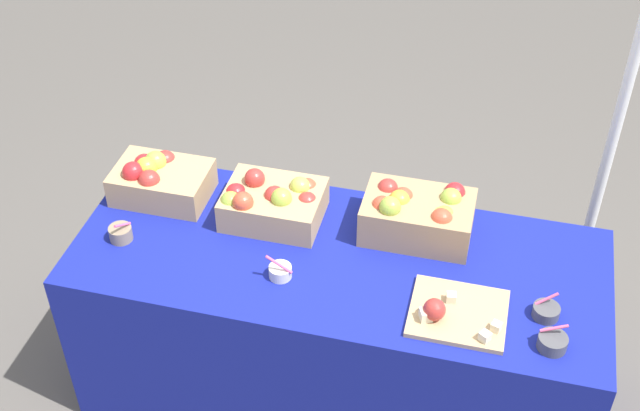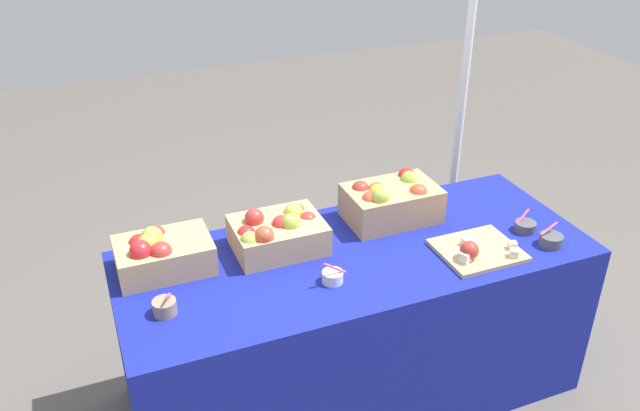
# 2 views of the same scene
# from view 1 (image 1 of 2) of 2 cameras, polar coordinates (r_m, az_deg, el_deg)

# --- Properties ---
(ground_plane) EXTENTS (10.00, 10.00, 0.00)m
(ground_plane) POSITION_cam_1_polar(r_m,az_deg,el_deg) (3.56, 1.06, -12.14)
(ground_plane) COLOR #56514C
(table) EXTENTS (1.90, 0.76, 0.74)m
(table) POSITION_cam_1_polar(r_m,az_deg,el_deg) (3.27, 1.13, -8.13)
(table) COLOR navy
(table) RESTS_ON ground_plane
(apple_crate_left) EXTENTS (0.36, 0.24, 0.17)m
(apple_crate_left) POSITION_cam_1_polar(r_m,az_deg,el_deg) (3.28, -10.77, 1.76)
(apple_crate_left) COLOR tan
(apple_crate_left) RESTS_ON table
(apple_crate_middle) EXTENTS (0.36, 0.27, 0.17)m
(apple_crate_middle) POSITION_cam_1_polar(r_m,az_deg,el_deg) (3.12, -3.19, 0.25)
(apple_crate_middle) COLOR tan
(apple_crate_middle) RESTS_ON table
(apple_crate_right) EXTENTS (0.39, 0.25, 0.20)m
(apple_crate_right) POSITION_cam_1_polar(r_m,az_deg,el_deg) (3.06, 6.61, -0.59)
(apple_crate_right) COLOR tan
(apple_crate_right) RESTS_ON table
(cutting_board_front) EXTENTS (0.32, 0.28, 0.09)m
(cutting_board_front) POSITION_cam_1_polar(r_m,az_deg,el_deg) (2.82, 8.97, -7.15)
(cutting_board_front) COLOR tan
(cutting_board_front) RESTS_ON table
(sample_bowl_near) EXTENTS (0.08, 0.09, 0.10)m
(sample_bowl_near) POSITION_cam_1_polar(r_m,az_deg,el_deg) (3.14, -13.26, -1.83)
(sample_bowl_near) COLOR gray
(sample_bowl_near) RESTS_ON table
(sample_bowl_mid) EXTENTS (0.09, 0.09, 0.09)m
(sample_bowl_mid) POSITION_cam_1_polar(r_m,az_deg,el_deg) (2.79, 15.37, -8.86)
(sample_bowl_mid) COLOR #4C4C51
(sample_bowl_mid) RESTS_ON table
(sample_bowl_far) EXTENTS (0.09, 0.09, 0.09)m
(sample_bowl_far) POSITION_cam_1_polar(r_m,az_deg,el_deg) (2.89, 14.97, -6.89)
(sample_bowl_far) COLOR #4C4C51
(sample_bowl_far) RESTS_ON table
(sample_bowl_extra) EXTENTS (0.09, 0.08, 0.11)m
(sample_bowl_extra) POSITION_cam_1_polar(r_m,az_deg,el_deg) (2.92, -2.69, -4.46)
(sample_bowl_extra) COLOR silver
(sample_bowl_extra) RESTS_ON table
(tent_pole) EXTENTS (0.04, 0.04, 1.91)m
(tent_pole) POSITION_cam_1_polar(r_m,az_deg,el_deg) (3.42, 19.24, 4.78)
(tent_pole) COLOR white
(tent_pole) RESTS_ON ground_plane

